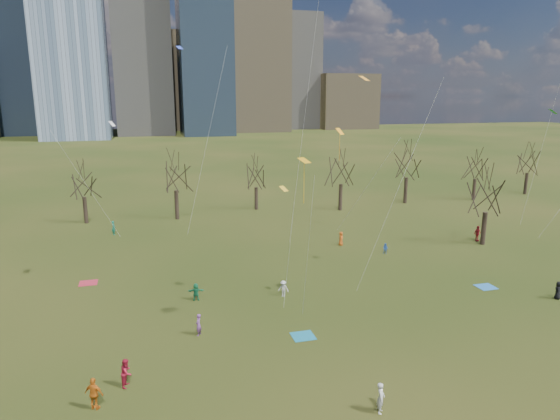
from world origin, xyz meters
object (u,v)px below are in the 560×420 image
object	(u,v)px
person_1	(381,398)
person_2	(127,373)
blanket_teal	(303,336)
blanket_crimson	(88,283)
blanket_navy	(486,287)
person_4	(94,394)

from	to	relation	value
person_1	person_2	size ratio (longest dim) A/B	1.01
blanket_teal	blanket_crimson	world-z (taller)	same
blanket_navy	blanket_crimson	distance (m)	36.07
person_1	person_4	bearing A→B (deg)	102.97
blanket_navy	blanket_crimson	bearing A→B (deg)	162.73
blanket_crimson	person_2	bearing A→B (deg)	-78.49
blanket_navy	person_4	world-z (taller)	person_4
blanket_crimson	person_1	xyz separation A→B (m)	(16.94, -24.66, 0.86)
blanket_teal	person_1	size ratio (longest dim) A/B	0.92
blanket_navy	blanket_teal	bearing A→B (deg)	-166.52
blanket_teal	blanket_navy	distance (m)	19.29
person_1	person_4	xyz separation A→B (m)	(-14.86, 4.46, 0.06)
blanket_navy	blanket_crimson	size ratio (longest dim) A/B	1.00
blanket_crimson	person_4	xyz separation A→B (m)	(2.08, -20.19, 0.92)
person_2	person_4	bearing A→B (deg)	156.65
person_1	person_4	size ratio (longest dim) A/B	0.93
blanket_teal	person_1	bearing A→B (deg)	-82.41
blanket_crimson	person_2	size ratio (longest dim) A/B	0.92
blanket_navy	blanket_crimson	xyz separation A→B (m)	(-34.44, 10.71, 0.00)
person_1	person_2	world-z (taller)	person_1
blanket_teal	person_2	size ratio (longest dim) A/B	0.92
blanket_navy	person_4	size ratio (longest dim) A/B	0.85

